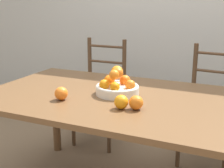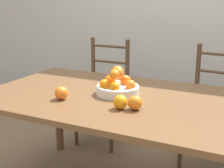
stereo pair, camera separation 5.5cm
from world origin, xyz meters
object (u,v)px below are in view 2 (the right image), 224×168
at_px(fruit_bowl, 117,86).
at_px(orange_loose_1, 120,102).
at_px(chair_left, 104,95).
at_px(orange_loose_0, 135,103).
at_px(orange_loose_2, 61,93).
at_px(chair_right, 213,111).

bearing_deg(fruit_bowl, orange_loose_1, -61.70).
distance_m(orange_loose_1, chair_left, 1.28).
relative_size(orange_loose_0, orange_loose_2, 1.00).
height_order(chair_left, chair_right, same).
height_order(fruit_bowl, chair_left, chair_left).
bearing_deg(orange_loose_1, chair_right, 69.65).
distance_m(orange_loose_0, orange_loose_2, 0.49).
xyz_separation_m(orange_loose_0, chair_left, (-0.73, 1.02, -0.34)).
relative_size(fruit_bowl, orange_loose_1, 3.48).
bearing_deg(orange_loose_1, chair_left, 121.97).
distance_m(chair_left, chair_right, 1.04).
bearing_deg(chair_right, fruit_bowl, -118.42).
distance_m(fruit_bowl, orange_loose_2, 0.37).
relative_size(orange_loose_1, orange_loose_2, 0.99).
bearing_deg(chair_left, orange_loose_2, -77.24).
bearing_deg(orange_loose_0, chair_left, 125.74).
xyz_separation_m(orange_loose_1, chair_left, (-0.65, 1.04, -0.34)).
height_order(orange_loose_2, chair_left, chair_left).
bearing_deg(fruit_bowl, chair_right, 56.40).
bearing_deg(orange_loose_1, fruit_bowl, 118.30).
xyz_separation_m(orange_loose_0, orange_loose_1, (-0.08, -0.02, -0.00)).
bearing_deg(chair_right, orange_loose_2, -122.04).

